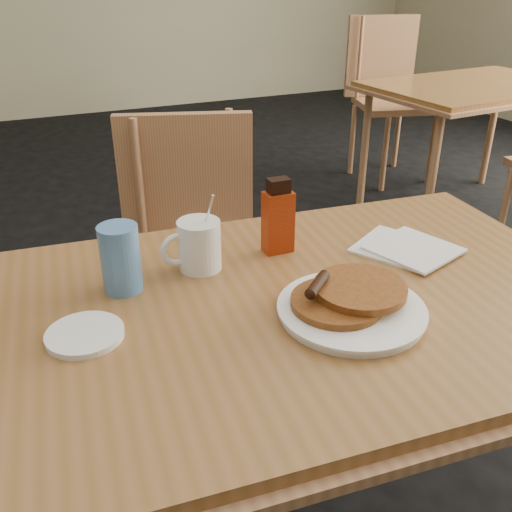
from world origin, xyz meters
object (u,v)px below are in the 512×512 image
at_px(chair_main_far, 199,239).
at_px(chair_neighbor_far, 388,84).
at_px(neighbor_table, 476,91).
at_px(coffee_mug, 198,245).
at_px(main_table, 309,313).
at_px(syrup_bottle, 278,218).
at_px(pancake_plate, 350,305).
at_px(blue_tumbler, 121,259).

bearing_deg(chair_main_far, chair_neighbor_far, 58.91).
distance_m(neighbor_table, coffee_mug, 2.53).
distance_m(main_table, coffee_mug, 0.27).
relative_size(main_table, syrup_bottle, 7.59).
distance_m(neighbor_table, pancake_plate, 2.54).
relative_size(neighbor_table, blue_tumbler, 8.93).
height_order(pancake_plate, coffee_mug, coffee_mug).
distance_m(main_table, chair_neighbor_far, 3.03).
bearing_deg(syrup_bottle, chair_main_far, 93.87).
height_order(neighbor_table, blue_tumbler, blue_tumbler).
height_order(coffee_mug, syrup_bottle, syrup_bottle).
distance_m(chair_main_far, blue_tumbler, 0.69).
distance_m(pancake_plate, coffee_mug, 0.35).
distance_m(chair_main_far, pancake_plate, 0.84).
bearing_deg(chair_neighbor_far, blue_tumbler, -119.64).
bearing_deg(neighbor_table, blue_tumbler, -147.89).
relative_size(pancake_plate, blue_tumbler, 2.01).
height_order(main_table, neighbor_table, same).
relative_size(neighbor_table, chair_main_far, 1.32).
relative_size(chair_main_far, coffee_mug, 5.44).
xyz_separation_m(pancake_plate, blue_tumbler, (-0.37, 0.26, 0.05)).
distance_m(main_table, blue_tumbler, 0.39).
bearing_deg(blue_tumbler, pancake_plate, -35.75).
height_order(neighbor_table, chair_neighbor_far, chair_neighbor_far).
bearing_deg(blue_tumbler, chair_neighbor_far, 44.24).
bearing_deg(chair_main_far, main_table, -72.28).
height_order(neighbor_table, pancake_plate, pancake_plate).
bearing_deg(neighbor_table, main_table, -140.44).
xyz_separation_m(chair_main_far, syrup_bottle, (0.02, -0.52, 0.27)).
xyz_separation_m(main_table, neighbor_table, (1.93, 1.60, -0.00)).
xyz_separation_m(chair_main_far, pancake_plate, (0.03, -0.81, 0.21)).
xyz_separation_m(neighbor_table, chair_main_far, (-1.93, -0.88, -0.15)).
xyz_separation_m(main_table, coffee_mug, (-0.16, 0.20, 0.10)).
relative_size(coffee_mug, syrup_bottle, 0.99).
height_order(main_table, blue_tumbler, blue_tumbler).
xyz_separation_m(main_table, syrup_bottle, (0.03, 0.20, 0.12)).
bearing_deg(chair_main_far, neighbor_table, 42.67).
relative_size(main_table, blue_tumbler, 9.51).
relative_size(coffee_mug, blue_tumbler, 1.24).
height_order(neighbor_table, chair_main_far, chair_main_far).
relative_size(syrup_bottle, blue_tumbler, 1.25).
bearing_deg(neighbor_table, chair_neighbor_far, 92.17).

